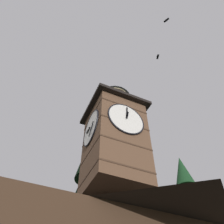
# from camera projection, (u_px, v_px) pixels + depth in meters

# --- Properties ---
(clock_tower) EXTENTS (4.09, 4.09, 9.37)m
(clock_tower) POSITION_uv_depth(u_px,v_px,m) (114.00, 137.00, 16.00)
(clock_tower) COLOR brown
(clock_tower) RESTS_ON building_main
(flying_bird_high) EXTENTS (0.35, 0.55, 0.13)m
(flying_bird_high) POSITION_uv_depth(u_px,v_px,m) (166.00, 20.00, 21.59)
(flying_bird_high) COLOR black
(flying_bird_low) EXTENTS (0.32, 0.52, 0.13)m
(flying_bird_low) POSITION_uv_depth(u_px,v_px,m) (158.00, 57.00, 22.09)
(flying_bird_low) COLOR black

